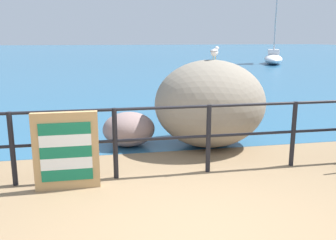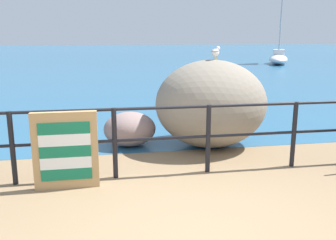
# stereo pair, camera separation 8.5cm
# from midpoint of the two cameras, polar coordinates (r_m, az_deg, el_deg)

# --- Properties ---
(ground_plane) EXTENTS (120.00, 120.00, 0.10)m
(ground_plane) POSITION_cam_midpoint_polar(r_m,az_deg,el_deg) (23.44, -8.94, 7.73)
(ground_plane) COLOR #846B4C
(sea_surface) EXTENTS (120.00, 90.00, 0.01)m
(sea_surface) POSITION_cam_midpoint_polar(r_m,az_deg,el_deg) (51.10, -10.19, 10.43)
(sea_surface) COLOR #285B7F
(sea_surface) RESTS_ON ground_plane
(promenade_railing) EXTENTS (9.63, 0.07, 1.02)m
(promenade_railing) POSITION_cam_midpoint_polar(r_m,az_deg,el_deg) (5.23, -1.27, -1.99)
(promenade_railing) COLOR black
(promenade_railing) RESTS_ON ground_plane
(folded_deckchair_stack) EXTENTS (0.84, 0.10, 1.04)m
(folded_deckchair_stack) POSITION_cam_midpoint_polar(r_m,az_deg,el_deg) (4.97, -16.08, -4.70)
(folded_deckchair_stack) COLOR tan
(folded_deckchair_stack) RESTS_ON ground_plane
(breakwater_boulder_main) EXTENTS (2.02, 1.80, 1.58)m
(breakwater_boulder_main) POSITION_cam_midpoint_polar(r_m,az_deg,el_deg) (6.68, 6.21, 2.56)
(breakwater_boulder_main) COLOR gray
(breakwater_boulder_main) RESTS_ON ground
(breakwater_boulder_left) EXTENTS (0.96, 0.85, 0.63)m
(breakwater_boulder_left) POSITION_cam_midpoint_polar(r_m,az_deg,el_deg) (6.77, -6.50, -1.42)
(breakwater_boulder_left) COLOR gray
(breakwater_boulder_left) RESTS_ON ground
(seagull) EXTENTS (0.26, 0.31, 0.23)m
(seagull) POSITION_cam_midpoint_polar(r_m,az_deg,el_deg) (6.61, 6.92, 10.55)
(seagull) COLOR gold
(seagull) RESTS_ON breakwater_boulder_main
(sailboat) EXTENTS (3.01, 4.54, 6.16)m
(sailboat) POSITION_cam_midpoint_polar(r_m,az_deg,el_deg) (28.77, 16.08, 9.83)
(sailboat) COLOR white
(sailboat) RESTS_ON sea_surface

